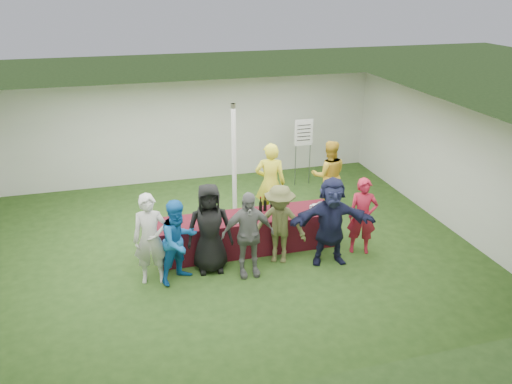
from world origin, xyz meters
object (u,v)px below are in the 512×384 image
object	(u,v)px
serving_table	(247,233)
dump_bucket	(323,208)
customer_2	(210,228)
staff_back	(329,175)
customer_3	(248,235)
wine_list_sign	(303,138)
staff_pourer	(270,183)
customer_1	(179,241)
customer_5	(331,221)
customer_0	(151,239)
customer_6	(363,216)
customer_4	(279,224)

from	to	relation	value
serving_table	dump_bucket	world-z (taller)	dump_bucket
dump_bucket	customer_2	size ratio (longest dim) A/B	0.15
serving_table	staff_back	distance (m)	2.80
dump_bucket	customer_3	bearing A→B (deg)	-158.40
wine_list_sign	customer_3	distance (m)	4.71
dump_bucket	staff_pourer	size ratio (longest dim) A/B	0.14
dump_bucket	wine_list_sign	distance (m)	3.37
customer_1	customer_5	size ratio (longest dim) A/B	0.90
serving_table	customer_0	distance (m)	2.10
customer_6	customer_5	bearing A→B (deg)	-143.34
customer_6	customer_0	bearing A→B (deg)	-158.99
customer_4	dump_bucket	bearing A→B (deg)	46.33
wine_list_sign	customer_1	bearing A→B (deg)	-134.62
customer_2	customer_3	size ratio (longest dim) A/B	1.05
staff_back	customer_6	xyz separation A→B (m)	(-0.16, -2.11, -0.06)
customer_0	customer_6	size ratio (longest dim) A/B	1.09
customer_1	customer_2	distance (m)	0.63
customer_1	customer_5	world-z (taller)	customer_5
customer_0	customer_1	size ratio (longest dim) A/B	1.08
staff_pourer	customer_2	bearing A→B (deg)	62.12
staff_pourer	customer_6	bearing A→B (deg)	144.21
customer_0	customer_5	world-z (taller)	customer_5
staff_pourer	staff_back	size ratio (longest dim) A/B	1.10
customer_3	customer_1	bearing A→B (deg)	174.97
staff_pourer	customer_2	xyz separation A→B (m)	(-1.68, -1.68, -0.06)
wine_list_sign	staff_pourer	distance (m)	2.46
customer_6	dump_bucket	bearing A→B (deg)	164.73
serving_table	customer_4	distance (m)	0.90
staff_pourer	customer_3	bearing A→B (deg)	79.93
customer_1	staff_back	bearing A→B (deg)	-0.73
customer_2	customer_6	size ratio (longest dim) A/B	1.11
customer_1	customer_6	distance (m)	3.64
staff_back	customer_6	distance (m)	2.12
staff_pourer	customer_0	distance (m)	3.29
customer_4	wine_list_sign	bearing A→B (deg)	89.24
staff_pourer	customer_4	xyz separation A→B (m)	(-0.34, -1.73, -0.14)
serving_table	customer_4	bearing A→B (deg)	-51.45
dump_bucket	staff_back	distance (m)	1.82
customer_0	customer_5	bearing A→B (deg)	3.26
staff_back	customer_0	xyz separation A→B (m)	(-4.29, -2.09, 0.00)
staff_pourer	customer_1	size ratio (longest dim) A/B	1.18
customer_1	serving_table	bearing A→B (deg)	-2.44
dump_bucket	customer_1	size ratio (longest dim) A/B	0.16
wine_list_sign	customer_4	world-z (taller)	wine_list_sign
wine_list_sign	customer_2	size ratio (longest dim) A/B	1.03
wine_list_sign	customer_6	bearing A→B (deg)	-91.74
customer_2	wine_list_sign	bearing A→B (deg)	53.35
customer_6	wine_list_sign	bearing A→B (deg)	109.47
dump_bucket	customer_2	xyz separation A→B (m)	(-2.41, -0.35, 0.03)
customer_3	customer_4	xyz separation A→B (m)	(0.70, 0.30, -0.03)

